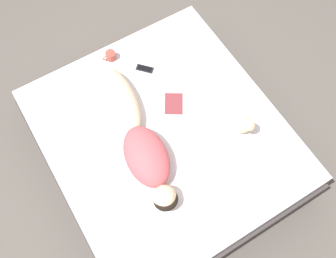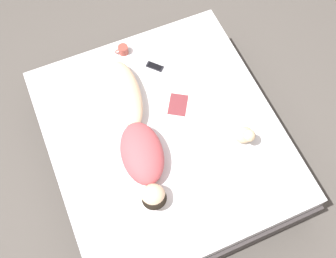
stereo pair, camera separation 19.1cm
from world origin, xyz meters
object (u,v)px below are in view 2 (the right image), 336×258
Objects in this scene: person at (137,135)px; cell_phone at (155,66)px; open_magazine at (191,107)px; coffee_mug at (123,50)px.

person is 0.72m from cell_phone.
open_magazine is 3.57× the size of cell_phone.
open_magazine is 0.82m from coffee_mug.
person reaches higher than open_magazine.
cell_phone is at bearing 128.45° from coffee_mug.
person is 0.87m from coffee_mug.
cell_phone is (-0.20, 0.25, -0.04)m from coffee_mug.
person is at bearing 43.45° from open_magazine.
cell_phone is (-0.39, -0.60, -0.09)m from person.
coffee_mug is 0.33m from cell_phone.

